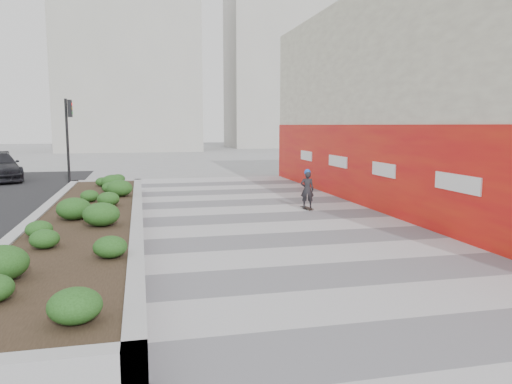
% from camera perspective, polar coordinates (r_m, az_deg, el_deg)
% --- Properties ---
extents(ground, '(160.00, 160.00, 0.00)m').
position_cam_1_polar(ground, '(8.83, 15.24, -12.36)').
color(ground, gray).
rests_on(ground, ground).
extents(walkway, '(8.00, 36.00, 0.01)m').
position_cam_1_polar(walkway, '(11.43, 8.05, -7.53)').
color(walkway, '#A8A8AD').
rests_on(walkway, ground).
extents(building, '(6.04, 24.08, 8.00)m').
position_cam_1_polar(building, '(19.65, 21.29, 10.04)').
color(building, '#BCB2A0').
rests_on(building, ground).
extents(planter, '(3.00, 18.00, 0.90)m').
position_cam_1_polar(planter, '(14.58, -18.74, -2.89)').
color(planter, '#9E9EA0').
rests_on(planter, ground).
extents(traffic_signal_near, '(0.33, 0.28, 4.20)m').
position_cam_1_polar(traffic_signal_near, '(24.98, -20.63, 6.65)').
color(traffic_signal_near, black).
rests_on(traffic_signal_near, ground).
extents(distant_bldg_north_l, '(16.00, 12.00, 20.00)m').
position_cam_1_polar(distant_bldg_north_l, '(62.68, -14.35, 13.84)').
color(distant_bldg_north_l, '#ADAAA3').
rests_on(distant_bldg_north_l, ground).
extents(distant_bldg_north_r, '(14.00, 10.00, 24.00)m').
position_cam_1_polar(distant_bldg_north_r, '(70.49, 2.74, 14.98)').
color(distant_bldg_north_r, '#ADAAA3').
rests_on(distant_bldg_north_r, ground).
extents(manhole_cover, '(0.44, 0.44, 0.01)m').
position_cam_1_polar(manhole_cover, '(11.61, 10.37, -7.34)').
color(manhole_cover, '#595654').
rests_on(manhole_cover, ground).
extents(skateboarder, '(0.54, 0.74, 1.45)m').
position_cam_1_polar(skateboarder, '(17.73, 5.87, 0.33)').
color(skateboarder, beige).
rests_on(skateboarder, ground).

